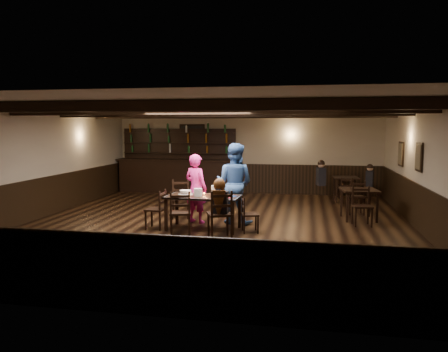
% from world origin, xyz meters
% --- Properties ---
extents(ground, '(10.00, 10.00, 0.00)m').
position_xyz_m(ground, '(0.00, 0.00, 0.00)').
color(ground, black).
rests_on(ground, ground).
extents(room_shell, '(9.02, 10.02, 2.71)m').
position_xyz_m(room_shell, '(0.01, 0.04, 1.75)').
color(room_shell, '#BAB29B').
rests_on(room_shell, ground).
extents(dining_table, '(1.66, 0.90, 0.75)m').
position_xyz_m(dining_table, '(-0.19, -0.53, 0.67)').
color(dining_table, black).
rests_on(dining_table, ground).
extents(chair_near_left, '(0.54, 0.52, 0.94)m').
position_xyz_m(chair_near_left, '(-0.53, -1.18, 0.55)').
color(chair_near_left, black).
rests_on(chair_near_left, ground).
extents(chair_near_right, '(0.61, 0.60, 1.00)m').
position_xyz_m(chair_near_right, '(0.35, -1.32, 0.59)').
color(chair_near_right, black).
rests_on(chair_near_right, ground).
extents(chair_end_left, '(0.41, 0.42, 0.88)m').
position_xyz_m(chair_end_left, '(-1.17, -0.68, 0.51)').
color(chair_end_left, black).
rests_on(chair_end_left, ground).
extents(chair_end_right, '(0.43, 0.44, 0.78)m').
position_xyz_m(chair_end_right, '(0.79, -0.61, 0.45)').
color(chair_end_right, black).
rests_on(chair_end_right, ground).
extents(chair_far_pushed, '(0.53, 0.51, 0.95)m').
position_xyz_m(chair_far_pushed, '(-1.07, 0.65, 0.55)').
color(chair_far_pushed, black).
rests_on(chair_far_pushed, ground).
extents(woman_pink, '(0.70, 0.60, 1.63)m').
position_xyz_m(woman_pink, '(-0.53, 0.13, 0.81)').
color(woman_pink, '#F23AA2').
rests_on(woman_pink, ground).
extents(man_blue, '(1.05, 0.90, 1.89)m').
position_xyz_m(man_blue, '(0.37, 0.22, 0.94)').
color(man_blue, navy).
rests_on(man_blue, ground).
extents(seated_person, '(0.33, 0.49, 0.80)m').
position_xyz_m(seated_person, '(0.32, -1.26, 0.82)').
color(seated_person, black).
rests_on(seated_person, ground).
extents(cake, '(0.32, 0.32, 0.10)m').
position_xyz_m(cake, '(-0.63, -0.43, 0.80)').
color(cake, white).
rests_on(cake, dining_table).
extents(plate_stack_a, '(0.18, 0.18, 0.17)m').
position_xyz_m(plate_stack_a, '(-0.29, -0.60, 0.84)').
color(plate_stack_a, white).
rests_on(plate_stack_a, dining_table).
extents(plate_stack_b, '(0.19, 0.19, 0.23)m').
position_xyz_m(plate_stack_b, '(0.07, -0.45, 0.87)').
color(plate_stack_b, white).
rests_on(plate_stack_b, dining_table).
extents(tea_light, '(0.05, 0.05, 0.06)m').
position_xyz_m(tea_light, '(-0.19, -0.43, 0.78)').
color(tea_light, '#A5A8AD').
rests_on(tea_light, dining_table).
extents(salt_shaker, '(0.03, 0.03, 0.08)m').
position_xyz_m(salt_shaker, '(0.18, -0.65, 0.79)').
color(salt_shaker, silver).
rests_on(salt_shaker, dining_table).
extents(pepper_shaker, '(0.03, 0.03, 0.08)m').
position_xyz_m(pepper_shaker, '(0.24, -0.62, 0.79)').
color(pepper_shaker, '#A5A8AD').
rests_on(pepper_shaker, dining_table).
extents(drink_glass, '(0.07, 0.07, 0.10)m').
position_xyz_m(drink_glass, '(0.11, -0.44, 0.80)').
color(drink_glass, silver).
rests_on(drink_glass, dining_table).
extents(menu_red, '(0.34, 0.27, 0.00)m').
position_xyz_m(menu_red, '(0.29, -0.65, 0.75)').
color(menu_red, maroon).
rests_on(menu_red, dining_table).
extents(menu_blue, '(0.40, 0.35, 0.00)m').
position_xyz_m(menu_blue, '(0.38, -0.44, 0.75)').
color(menu_blue, '#0D1B43').
rests_on(menu_blue, dining_table).
extents(bar_counter, '(4.21, 0.70, 2.20)m').
position_xyz_m(bar_counter, '(-2.36, 4.72, 0.73)').
color(bar_counter, black).
rests_on(bar_counter, ground).
extents(back_table_a, '(0.94, 0.94, 0.75)m').
position_xyz_m(back_table_a, '(3.30, 1.19, 0.65)').
color(back_table_a, black).
rests_on(back_table_a, ground).
extents(back_table_b, '(0.77, 0.77, 0.75)m').
position_xyz_m(back_table_b, '(3.21, 3.83, 0.64)').
color(back_table_b, black).
rests_on(back_table_b, ground).
extents(bg_patron_left, '(0.30, 0.42, 0.78)m').
position_xyz_m(bg_patron_left, '(2.47, 3.88, 0.86)').
color(bg_patron_left, black).
rests_on(bg_patron_left, ground).
extents(bg_patron_right, '(0.27, 0.37, 0.69)m').
position_xyz_m(bg_patron_right, '(3.89, 3.81, 0.81)').
color(bg_patron_right, black).
rests_on(bg_patron_right, ground).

